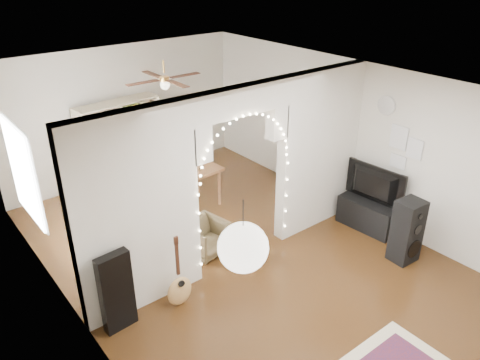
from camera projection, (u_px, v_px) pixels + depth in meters
floor at (240, 255)px, 7.33m from camera, size 7.50×7.50×0.00m
ceiling at (241, 86)px, 6.14m from camera, size 5.00×7.50×0.02m
wall_back at (124, 114)px, 9.36m from camera, size 5.00×0.02×2.70m
wall_left at (70, 238)px, 5.33m from camera, size 0.02×7.50×2.70m
wall_right at (352, 139)px, 8.13m from camera, size 0.02×7.50×2.70m
divider_wall at (241, 173)px, 6.70m from camera, size 5.00×0.20×2.70m
fairy_lights at (246, 168)px, 6.55m from camera, size 1.64×0.04×1.60m
window at (23, 173)px, 6.54m from camera, size 0.04×1.20×1.40m
wall_clock at (387, 105)px, 7.37m from camera, size 0.03×0.31×0.31m
picture_frames at (403, 148)px, 7.36m from camera, size 0.02×0.50×0.70m
paper_lantern at (243, 248)px, 3.59m from camera, size 0.40×0.40×0.40m
ceiling_fan at (164, 79)px, 7.67m from camera, size 1.10×1.10×0.30m
guitar_case at (117, 292)px, 5.71m from camera, size 0.43×0.17×1.09m
acoustic_guitar at (179, 280)px, 6.15m from camera, size 0.38×0.16×0.91m
tabby_cat at (256, 253)px, 7.13m from camera, size 0.32×0.59×0.38m
floor_speaker at (407, 231)px, 7.02m from camera, size 0.41×0.37×1.01m
media_console at (367, 215)px, 7.95m from camera, size 0.47×1.03×0.50m
tv at (372, 186)px, 7.71m from camera, size 0.22×1.08×0.62m
bookcase at (122, 143)px, 9.26m from camera, size 1.71×0.62×1.71m
dining_table at (185, 174)px, 8.39m from camera, size 1.26×0.89×0.76m
flower_vase at (185, 166)px, 8.32m from camera, size 0.20×0.20×0.19m
dining_chair_left at (205, 237)px, 7.28m from camera, size 0.70×0.71×0.55m
dining_chair_right at (153, 180)px, 9.19m from camera, size 0.68×0.69×0.48m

